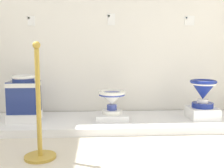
{
  "coord_description": "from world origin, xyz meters",
  "views": [
    {
      "loc": [
        1.74,
        -1.2,
        0.91
      ],
      "look_at": [
        1.94,
        2.0,
        0.51
      ],
      "focal_mm": 43.64,
      "sensor_mm": 36.0,
      "label": 1
    }
  ],
  "objects_px": {
    "info_placard_second": "(111,19)",
    "antique_toilet_rightmost": "(24,93)",
    "antique_toilet_squat_floral": "(203,91)",
    "info_placard_third": "(189,20)",
    "info_placard_first": "(31,21)",
    "antique_toilet_slender_white": "(112,98)",
    "plinth_block_rightmost": "(25,116)",
    "plinth_block_slender_white": "(112,116)",
    "stanchion_post_near_left": "(39,126)",
    "plinth_block_squat_floral": "(202,113)"
  },
  "relations": [
    {
      "from": "antique_toilet_rightmost",
      "to": "antique_toilet_squat_floral",
      "type": "height_order",
      "value": "antique_toilet_rightmost"
    },
    {
      "from": "info_placard_first",
      "to": "plinth_block_slender_white",
      "type": "bearing_deg",
      "value": -22.58
    },
    {
      "from": "plinth_block_slender_white",
      "to": "antique_toilet_slender_white",
      "type": "relative_size",
      "value": 1.16
    },
    {
      "from": "plinth_block_squat_floral",
      "to": "antique_toilet_squat_floral",
      "type": "bearing_deg",
      "value": -90.0
    },
    {
      "from": "antique_toilet_slender_white",
      "to": "antique_toilet_squat_floral",
      "type": "relative_size",
      "value": 0.99
    },
    {
      "from": "antique_toilet_rightmost",
      "to": "antique_toilet_squat_floral",
      "type": "distance_m",
      "value": 2.13
    },
    {
      "from": "stanchion_post_near_left",
      "to": "antique_toilet_squat_floral",
      "type": "bearing_deg",
      "value": 27.56
    },
    {
      "from": "info_placard_first",
      "to": "info_placard_third",
      "type": "relative_size",
      "value": 0.9
    },
    {
      "from": "info_placard_first",
      "to": "info_placard_third",
      "type": "height_order",
      "value": "info_placard_third"
    },
    {
      "from": "plinth_block_rightmost",
      "to": "antique_toilet_squat_floral",
      "type": "xyz_separation_m",
      "value": [
        2.13,
        -0.02,
        0.29
      ]
    },
    {
      "from": "antique_toilet_rightmost",
      "to": "info_placard_first",
      "type": "height_order",
      "value": "info_placard_first"
    },
    {
      "from": "plinth_block_rightmost",
      "to": "plinth_block_slender_white",
      "type": "distance_m",
      "value": 1.03
    },
    {
      "from": "info_placard_first",
      "to": "info_placard_second",
      "type": "height_order",
      "value": "info_placard_second"
    },
    {
      "from": "info_placard_second",
      "to": "info_placard_third",
      "type": "bearing_deg",
      "value": 0.0
    },
    {
      "from": "plinth_block_rightmost",
      "to": "plinth_block_squat_floral",
      "type": "height_order",
      "value": "plinth_block_squat_floral"
    },
    {
      "from": "plinth_block_rightmost",
      "to": "info_placard_third",
      "type": "relative_size",
      "value": 2.62
    },
    {
      "from": "plinth_block_rightmost",
      "to": "info_placard_second",
      "type": "height_order",
      "value": "info_placard_second"
    },
    {
      "from": "plinth_block_slender_white",
      "to": "antique_toilet_squat_floral",
      "type": "distance_m",
      "value": 1.14
    },
    {
      "from": "antique_toilet_squat_floral",
      "to": "plinth_block_squat_floral",
      "type": "bearing_deg",
      "value": 90.0
    },
    {
      "from": "plinth_block_slender_white",
      "to": "stanchion_post_near_left",
      "type": "xyz_separation_m",
      "value": [
        -0.67,
        -0.96,
        0.16
      ]
    },
    {
      "from": "antique_toilet_slender_white",
      "to": "plinth_block_rightmost",
      "type": "bearing_deg",
      "value": -178.77
    },
    {
      "from": "plinth_block_squat_floral",
      "to": "info_placard_third",
      "type": "distance_m",
      "value": 1.24
    },
    {
      "from": "plinth_block_squat_floral",
      "to": "antique_toilet_rightmost",
      "type": "bearing_deg",
      "value": 179.58
    },
    {
      "from": "plinth_block_rightmost",
      "to": "plinth_block_slender_white",
      "type": "height_order",
      "value": "plinth_block_rightmost"
    },
    {
      "from": "plinth_block_slender_white",
      "to": "info_placard_first",
      "type": "bearing_deg",
      "value": 157.42
    },
    {
      "from": "plinth_block_slender_white",
      "to": "plinth_block_squat_floral",
      "type": "bearing_deg",
      "value": -1.97
    },
    {
      "from": "plinth_block_rightmost",
      "to": "antique_toilet_slender_white",
      "type": "relative_size",
      "value": 1.06
    },
    {
      "from": "antique_toilet_slender_white",
      "to": "plinth_block_squat_floral",
      "type": "bearing_deg",
      "value": -1.97
    },
    {
      "from": "info_placard_second",
      "to": "antique_toilet_rightmost",
      "type": "bearing_deg",
      "value": -156.93
    },
    {
      "from": "antique_toilet_squat_floral",
      "to": "info_placard_first",
      "type": "distance_m",
      "value": 2.33
    },
    {
      "from": "antique_toilet_rightmost",
      "to": "info_placard_first",
      "type": "bearing_deg",
      "value": 88.54
    },
    {
      "from": "stanchion_post_near_left",
      "to": "info_placard_third",
      "type": "bearing_deg",
      "value": 38.67
    },
    {
      "from": "info_placard_third",
      "to": "antique_toilet_squat_floral",
      "type": "bearing_deg",
      "value": -85.04
    },
    {
      "from": "info_placard_second",
      "to": "plinth_block_rightmost",
      "type": "bearing_deg",
      "value": -156.93
    },
    {
      "from": "info_placard_third",
      "to": "info_placard_first",
      "type": "bearing_deg",
      "value": -180.0
    },
    {
      "from": "antique_toilet_rightmost",
      "to": "stanchion_post_near_left",
      "type": "distance_m",
      "value": 1.01
    },
    {
      "from": "plinth_block_rightmost",
      "to": "antique_toilet_rightmost",
      "type": "bearing_deg",
      "value": 116.57
    },
    {
      "from": "plinth_block_squat_floral",
      "to": "info_placard_first",
      "type": "distance_m",
      "value": 2.44
    },
    {
      "from": "plinth_block_slender_white",
      "to": "antique_toilet_slender_white",
      "type": "distance_m",
      "value": 0.22
    },
    {
      "from": "info_placard_second",
      "to": "antique_toilet_slender_white",
      "type": "bearing_deg",
      "value": -92.24
    },
    {
      "from": "plinth_block_slender_white",
      "to": "antique_toilet_slender_white",
      "type": "bearing_deg",
      "value": 180.0
    },
    {
      "from": "stanchion_post_near_left",
      "to": "plinth_block_squat_floral",
      "type": "bearing_deg",
      "value": 27.56
    },
    {
      "from": "plinth_block_slender_white",
      "to": "plinth_block_squat_floral",
      "type": "xyz_separation_m",
      "value": [
        1.1,
        -0.04,
        0.04
      ]
    },
    {
      "from": "plinth_block_squat_floral",
      "to": "plinth_block_slender_white",
      "type": "bearing_deg",
      "value": 178.03
    },
    {
      "from": "plinth_block_rightmost",
      "to": "info_placard_second",
      "type": "distance_m",
      "value": 1.63
    },
    {
      "from": "antique_toilet_rightmost",
      "to": "antique_toilet_squat_floral",
      "type": "xyz_separation_m",
      "value": [
        2.13,
        -0.02,
        0.01
      ]
    },
    {
      "from": "info_placard_second",
      "to": "stanchion_post_near_left",
      "type": "bearing_deg",
      "value": -116.31
    },
    {
      "from": "plinth_block_slender_white",
      "to": "plinth_block_rightmost",
      "type": "bearing_deg",
      "value": -178.77
    },
    {
      "from": "antique_toilet_rightmost",
      "to": "stanchion_post_near_left",
      "type": "relative_size",
      "value": 0.45
    },
    {
      "from": "plinth_block_slender_white",
      "to": "stanchion_post_near_left",
      "type": "distance_m",
      "value": 1.18
    }
  ]
}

